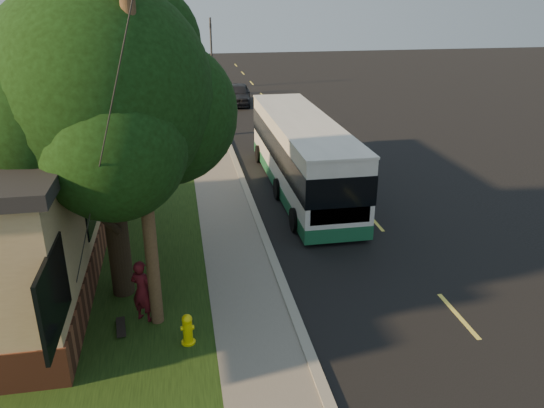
{
  "coord_description": "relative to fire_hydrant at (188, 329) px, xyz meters",
  "views": [
    {
      "loc": [
        -2.5,
        -10.11,
        7.47
      ],
      "look_at": [
        0.12,
        4.43,
        1.5
      ],
      "focal_mm": 35.0,
      "sensor_mm": 36.0,
      "label": 1
    }
  ],
  "objects": [
    {
      "name": "ground",
      "position": [
        2.6,
        0.0,
        -0.43
      ],
      "size": [
        120.0,
        120.0,
        0.0
      ],
      "primitive_type": "plane",
      "color": "black",
      "rests_on": "ground"
    },
    {
      "name": "road",
      "position": [
        6.6,
        10.0,
        -0.43
      ],
      "size": [
        8.0,
        80.0,
        0.01
      ],
      "primitive_type": "cube",
      "color": "black",
      "rests_on": "ground"
    },
    {
      "name": "curb",
      "position": [
        2.6,
        10.0,
        -0.37
      ],
      "size": [
        0.25,
        80.0,
        0.12
      ],
      "primitive_type": "cube",
      "color": "gray",
      "rests_on": "ground"
    },
    {
      "name": "sidewalk",
      "position": [
        1.6,
        10.0,
        -0.39
      ],
      "size": [
        2.0,
        80.0,
        0.08
      ],
      "primitive_type": "cube",
      "color": "slate",
      "rests_on": "ground"
    },
    {
      "name": "grass_verge",
      "position": [
        -1.9,
        10.0,
        -0.4
      ],
      "size": [
        5.0,
        80.0,
        0.07
      ],
      "primitive_type": "cube",
      "color": "black",
      "rests_on": "ground"
    },
    {
      "name": "fire_hydrant",
      "position": [
        0.0,
        0.0,
        0.0
      ],
      "size": [
        0.32,
        0.32,
        0.74
      ],
      "color": "yellow",
      "rests_on": "grass_verge"
    },
    {
      "name": "utility_pole",
      "position": [
        -0.71,
        0.99,
        4.2
      ],
      "size": [
        2.86,
        3.21,
        9.07
      ],
      "color": "#473321",
      "rests_on": "ground"
    },
    {
      "name": "leafy_tree",
      "position": [
        -1.57,
        2.65,
        4.73
      ],
      "size": [
        6.3,
        6.0,
        7.8
      ],
      "color": "black",
      "rests_on": "grass_verge"
    },
    {
      "name": "bare_tree_near",
      "position": [
        -0.9,
        18.0,
        1.72
      ],
      "size": [
        1.38,
        1.21,
        4.31
      ],
      "color": "black",
      "rests_on": "grass_verge"
    },
    {
      "name": "bare_tree_far",
      "position": [
        -0.4,
        30.0,
        1.57
      ],
      "size": [
        1.38,
        1.21,
        4.03
      ],
      "color": "black",
      "rests_on": "grass_verge"
    },
    {
      "name": "traffic_signal",
      "position": [
        3.1,
        34.0,
        2.73
      ],
      "size": [
        0.18,
        0.22,
        5.5
      ],
      "color": "#2D2D30",
      "rests_on": "ground"
    },
    {
      "name": "transit_bus",
      "position": [
        4.8,
        9.45,
        1.1
      ],
      "size": [
        2.45,
        10.63,
        2.88
      ],
      "color": "beige",
      "rests_on": "ground"
    },
    {
      "name": "skateboarder",
      "position": [
        -1.01,
        1.13,
        0.43
      ],
      "size": [
        0.69,
        0.63,
        1.58
      ],
      "primitive_type": "imported",
      "rotation": [
        0.0,
        0.0,
        2.58
      ],
      "color": "#4D0F18",
      "rests_on": "grass_verge"
    },
    {
      "name": "skateboard_main",
      "position": [
        -1.54,
        0.8,
        -0.3
      ],
      "size": [
        0.3,
        0.85,
        0.08
      ],
      "color": "black",
      "rests_on": "grass_verge"
    },
    {
      "name": "dumpster",
      "position": [
        -4.66,
        9.98,
        0.17
      ],
      "size": [
        1.41,
        1.19,
        1.13
      ],
      "color": "black",
      "rests_on": "building_lot"
    },
    {
      "name": "distant_car",
      "position": [
        4.38,
        27.09,
        0.28
      ],
      "size": [
        2.2,
        4.36,
        1.43
      ],
      "primitive_type": "imported",
      "rotation": [
        0.0,
        0.0,
        -0.13
      ],
      "color": "black",
      "rests_on": "ground"
    }
  ]
}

